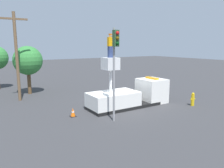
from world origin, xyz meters
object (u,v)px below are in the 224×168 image
object	(u,v)px
bucket_truck	(130,96)
traffic_light_pole	(115,57)
fire_hydrant	(193,99)
traffic_cone_rear	(73,112)
worker	(110,46)
utility_pole	(17,54)
tree_right_bg	(28,61)

from	to	relation	value
bucket_truck	traffic_light_pole	world-z (taller)	traffic_light_pole
fire_hydrant	traffic_cone_rear	world-z (taller)	fire_hydrant
fire_hydrant	traffic_cone_rear	size ratio (longest dim) A/B	1.79
worker	utility_pole	world-z (taller)	utility_pole
bucket_truck	tree_right_bg	world-z (taller)	tree_right_bg
bucket_truck	worker	world-z (taller)	worker
fire_hydrant	utility_pole	xyz separation A→B (m)	(-11.72, 9.44, 3.64)
tree_right_bg	worker	bearing A→B (deg)	-65.85
fire_hydrant	tree_right_bg	bearing A→B (deg)	131.17
fire_hydrant	tree_right_bg	size ratio (longest dim) A/B	0.23
bucket_truck	traffic_cone_rear	distance (m)	5.02
traffic_light_pole	fire_hydrant	xyz separation A→B (m)	(7.46, -0.27, -3.67)
worker	fire_hydrant	distance (m)	8.10
worker	traffic_light_pole	size ratio (longest dim) A/B	0.29
traffic_cone_rear	bucket_truck	bearing A→B (deg)	0.62
worker	utility_pole	distance (m)	8.67
traffic_light_pole	bucket_truck	bearing A→B (deg)	38.98
bucket_truck	worker	size ratio (longest dim) A/B	3.99
bucket_truck	utility_pole	bearing A→B (deg)	137.42
fire_hydrant	utility_pole	size ratio (longest dim) A/B	0.14
traffic_light_pole	traffic_cone_rear	distance (m)	5.00
bucket_truck	tree_right_bg	xyz separation A→B (m)	(-5.94, 9.10, 2.52)
utility_pole	traffic_cone_rear	bearing A→B (deg)	-71.08
worker	traffic_cone_rear	xyz separation A→B (m)	(-3.13, -0.05, -4.60)
tree_right_bg	utility_pole	bearing A→B (deg)	-119.72
bucket_truck	tree_right_bg	distance (m)	11.16
worker	bucket_truck	bearing A→B (deg)	0.00
traffic_light_pole	fire_hydrant	distance (m)	8.32
bucket_truck	tree_right_bg	bearing A→B (deg)	123.11
traffic_cone_rear	tree_right_bg	world-z (taller)	tree_right_bg
utility_pole	worker	bearing A→B (deg)	-50.92
worker	traffic_cone_rear	bearing A→B (deg)	-179.01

